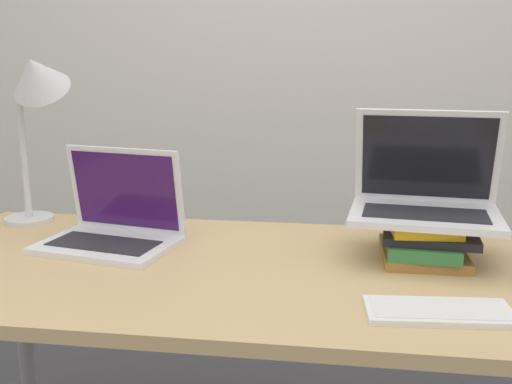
% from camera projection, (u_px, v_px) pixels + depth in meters
% --- Properties ---
extents(wall_back, '(8.00, 0.05, 2.70)m').
position_uv_depth(wall_back, '(308.00, 18.00, 2.63)').
color(wall_back, silver).
rests_on(wall_back, ground_plane).
extents(desk, '(1.77, 0.76, 0.71)m').
position_uv_depth(desk, '(267.00, 293.00, 1.42)').
color(desk, tan).
rests_on(desk, ground_plane).
extents(laptop_left, '(0.38, 0.30, 0.25)m').
position_uv_depth(laptop_left, '(113.00, 226.00, 1.56)').
color(laptop_left, silver).
rests_on(laptop_left, desk).
extents(book_stack, '(0.23, 0.26, 0.10)m').
position_uv_depth(book_stack, '(424.00, 239.00, 1.46)').
color(book_stack, olive).
rests_on(book_stack, desk).
extents(laptop_on_books, '(0.37, 0.29, 0.26)m').
position_uv_depth(laptop_on_books, '(425.00, 195.00, 1.45)').
color(laptop_on_books, silver).
rests_on(laptop_on_books, book_stack).
extents(wireless_keyboard, '(0.29, 0.14, 0.01)m').
position_uv_depth(wireless_keyboard, '(439.00, 311.00, 1.15)').
color(wireless_keyboard, white).
rests_on(wireless_keyboard, desk).
extents(desk_lamp, '(0.23, 0.20, 0.52)m').
position_uv_depth(desk_lamp, '(35.00, 94.00, 1.66)').
color(desk_lamp, silver).
rests_on(desk_lamp, desk).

